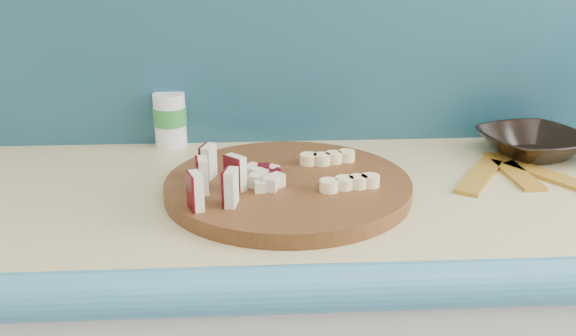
# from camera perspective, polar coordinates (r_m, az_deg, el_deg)

# --- Properties ---
(backsplash) EXTENTS (2.20, 0.02, 0.50)m
(backsplash) POSITION_cam_1_polar(r_m,az_deg,el_deg) (1.37, 18.84, 12.77)
(backsplash) COLOR teal
(backsplash) RESTS_ON kitchen_counter
(cutting_board) EXTENTS (0.47, 0.47, 0.03)m
(cutting_board) POSITION_cam_1_polar(r_m,az_deg,el_deg) (1.05, 0.00, -1.66)
(cutting_board) COLOR #43250E
(cutting_board) RESTS_ON kitchen_counter
(apple_wedges) EXTENTS (0.08, 0.16, 0.06)m
(apple_wedges) POSITION_cam_1_polar(r_m,az_deg,el_deg) (0.98, -6.60, -0.83)
(apple_wedges) COLOR beige
(apple_wedges) RESTS_ON cutting_board
(apple_chunks) EXTENTS (0.07, 0.06, 0.02)m
(apple_chunks) POSITION_cam_1_polar(r_m,az_deg,el_deg) (1.04, -1.36, -0.63)
(apple_chunks) COLOR #F4ECC3
(apple_chunks) RESTS_ON cutting_board
(banana_slices) EXTENTS (0.12, 0.16, 0.02)m
(banana_slices) POSITION_cam_1_polar(r_m,az_deg,el_deg) (1.06, 4.52, -0.16)
(banana_slices) COLOR #F2DB94
(banana_slices) RESTS_ON cutting_board
(brown_bowl) EXTENTS (0.24, 0.24, 0.05)m
(brown_bowl) POSITION_cam_1_polar(r_m,az_deg,el_deg) (1.31, 20.93, 2.00)
(brown_bowl) COLOR black
(brown_bowl) RESTS_ON kitchen_counter
(canister) EXTENTS (0.07, 0.07, 0.11)m
(canister) POSITION_cam_1_polar(r_m,az_deg,el_deg) (1.29, -10.45, 4.31)
(canister) COLOR white
(canister) RESTS_ON kitchen_counter
(banana_peel) EXTENTS (0.26, 0.22, 0.01)m
(banana_peel) POSITION_cam_1_polar(r_m,az_deg,el_deg) (1.19, 19.54, -0.57)
(banana_peel) COLOR #B68823
(banana_peel) RESTS_ON kitchen_counter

